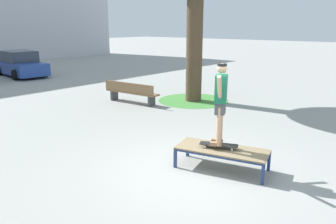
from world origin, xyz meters
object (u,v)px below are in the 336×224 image
Objects in this scene: skateboard at (219,145)px; car_blue at (21,65)px; skate_box at (222,151)px; skater at (221,99)px; park_bench at (131,92)px.

car_blue is (3.60, 16.14, 0.15)m from skateboard.
skate_box is 0.47× the size of car_blue.
skate_box is 1.12m from skater.
skateboard is at bearing -102.56° from car_blue.
skateboard is at bearing 104.95° from skate_box.
skate_box is at bearing -75.05° from skateboard.
car_blue is at bearing 77.44° from skater.
park_bench is (2.98, 5.96, 0.03)m from skate_box.
skateboard is at bearing -64.43° from skater.
park_bench reaches higher than skateboard.
skater reaches higher than skate_box.
car_blue is (3.60, 16.14, -0.84)m from skater.
skateboard is 0.33× the size of park_bench.
car_blue is (3.58, 16.21, 0.28)m from skate_box.
car_blue is at bearing 86.67° from park_bench.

